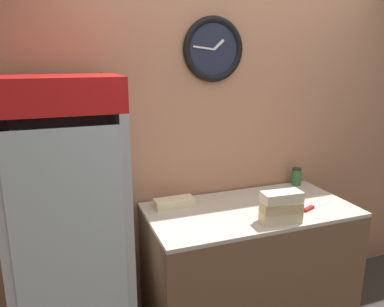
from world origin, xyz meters
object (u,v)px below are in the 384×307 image
Objects in this scene: sandwich_stack_bottom at (280,217)px; sandwich_stack_middle at (281,207)px; chefs_knife at (314,207)px; condiment_jar at (296,177)px; beverage_cooler at (68,217)px; sandwich_stack_top at (282,197)px; sandwich_flat_left at (174,202)px.

sandwich_stack_middle is (0.00, 0.00, 0.07)m from sandwich_stack_bottom.
condiment_jar is (0.17, 0.44, 0.06)m from chefs_knife.
sandwich_stack_middle is at bearing 0.00° from sandwich_stack_bottom.
beverage_cooler reaches higher than condiment_jar.
sandwich_stack_bottom is 0.75m from condiment_jar.
sandwich_stack_middle reaches higher than sandwich_stack_bottom.
sandwich_stack_middle is 0.07m from sandwich_stack_top.
sandwich_stack_top is at bearing -15.76° from beverage_cooler.
sandwich_stack_top is at bearing 0.00° from sandwich_stack_middle.
sandwich_stack_top is at bearing 0.00° from sandwich_stack_bottom.
condiment_jar is (1.05, 0.09, 0.04)m from sandwich_flat_left.
chefs_knife is (0.34, 0.11, -0.09)m from sandwich_stack_middle.
sandwich_stack_top is at bearing -132.54° from condiment_jar.
chefs_knife is at bearing 18.36° from sandwich_stack_top.
sandwich_stack_top reaches higher than sandwich_stack_bottom.
sandwich_stack_middle reaches higher than sandwich_flat_left.
sandwich_stack_bottom reaches higher than sandwich_flat_left.
sandwich_flat_left is 0.96m from chefs_knife.
condiment_jar is (0.51, 0.55, -0.10)m from sandwich_stack_top.
condiment_jar is at bearing 69.39° from chefs_knife.
beverage_cooler is at bearing 164.24° from sandwich_stack_middle.
sandwich_stack_middle is 0.75m from condiment_jar.
sandwich_stack_bottom is 0.36m from chefs_knife.
beverage_cooler is 5.68× the size of chefs_knife.
sandwich_stack_bottom is at bearing -161.64° from chefs_knife.
sandwich_stack_top reaches higher than chefs_knife.
beverage_cooler is 0.71m from sandwich_flat_left.
beverage_cooler is 1.29m from sandwich_stack_bottom.
sandwich_stack_middle is 1.87× the size of condiment_jar.
condiment_jar reaches higher than sandwich_stack_bottom.
sandwich_stack_bottom is 0.83× the size of chefs_knife.
beverage_cooler is 12.82× the size of condiment_jar.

